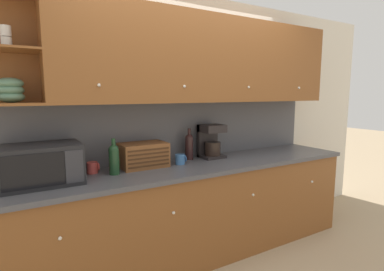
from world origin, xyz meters
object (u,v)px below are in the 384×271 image
(wine_bottle, at_px, (114,158))
(coffee_maker, at_px, (211,141))
(mug_blue_second, at_px, (93,168))
(mug, at_px, (180,159))
(bread_box, at_px, (143,155))
(second_wine_bottle, at_px, (189,145))
(microwave, at_px, (42,164))

(wine_bottle, height_order, coffee_maker, coffee_maker)
(mug_blue_second, relative_size, mug, 0.97)
(bread_box, relative_size, second_wine_bottle, 1.31)
(microwave, distance_m, wine_bottle, 0.54)
(second_wine_bottle, bearing_deg, mug, -141.53)
(mug_blue_second, height_order, second_wine_bottle, second_wine_bottle)
(microwave, xyz_separation_m, mug_blue_second, (0.39, 0.12, -0.10))
(mug_blue_second, distance_m, bread_box, 0.46)
(wine_bottle, bearing_deg, microwave, 178.89)
(microwave, xyz_separation_m, coffee_maker, (1.62, 0.14, 0.03))
(mug, distance_m, second_wine_bottle, 0.25)
(bread_box, bearing_deg, mug, -13.63)
(mug_blue_second, distance_m, mug, 0.80)
(mug_blue_second, relative_size, wine_bottle, 0.33)
(bread_box, bearing_deg, coffee_maker, 2.00)
(microwave, distance_m, coffee_maker, 1.63)
(wine_bottle, distance_m, coffee_maker, 1.09)
(mug, bearing_deg, mug_blue_second, 173.47)
(mug_blue_second, height_order, coffee_maker, coffee_maker)
(microwave, height_order, second_wine_bottle, second_wine_bottle)
(mug, distance_m, coffee_maker, 0.46)
(microwave, distance_m, second_wine_bottle, 1.39)
(second_wine_bottle, distance_m, coffee_maker, 0.25)
(microwave, bearing_deg, wine_bottle, -1.11)
(wine_bottle, height_order, bread_box, wine_bottle)
(microwave, distance_m, mug_blue_second, 0.42)
(second_wine_bottle, bearing_deg, coffee_maker, -8.12)
(coffee_maker, bearing_deg, mug_blue_second, -179.14)
(coffee_maker, bearing_deg, bread_box, -178.00)
(second_wine_bottle, xyz_separation_m, coffee_maker, (0.24, -0.03, 0.03))
(wine_bottle, bearing_deg, mug_blue_second, 138.65)
(coffee_maker, bearing_deg, microwave, -175.08)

